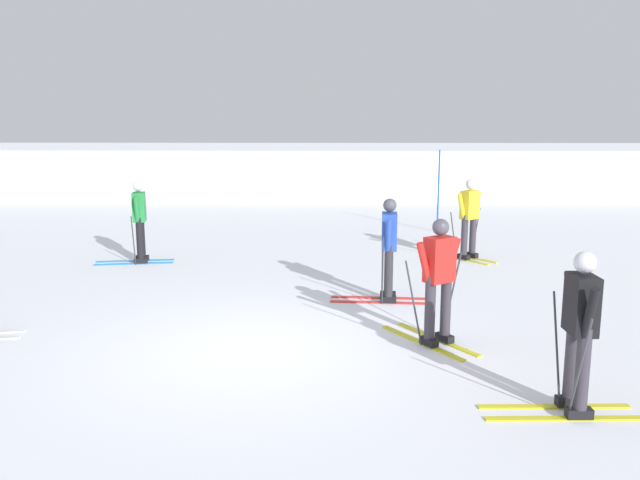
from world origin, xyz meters
name	(u,v)px	position (x,y,z in m)	size (l,w,h in m)	color
ground_plane	(257,350)	(0.00, 0.00, 0.00)	(120.00, 120.00, 0.00)	white
far_snow_ridge	(306,168)	(0.00, 18.98, 0.88)	(80.00, 6.98, 1.75)	white
skier_yellow	(469,217)	(3.91, 5.57, 0.92)	(1.31, 1.46, 1.71)	gold
skier_blue	(388,247)	(1.92, 2.33, 0.92)	(1.62, 1.00, 1.71)	red
skier_black	(579,329)	(3.46, -1.82, 0.92)	(1.61, 1.00, 1.71)	gold
skier_red	(438,278)	(2.39, 0.24, 0.92)	(1.19, 1.54, 1.71)	gold
skier_green	(139,219)	(-2.97, 5.14, 0.92)	(1.64, 0.99, 1.71)	#237AC6
trail_marker_pole	(438,191)	(3.81, 8.90, 1.07)	(0.04, 0.04, 2.14)	#1E56AD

